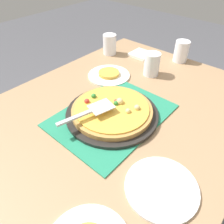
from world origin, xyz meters
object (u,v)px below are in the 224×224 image
pizza_pan (112,113)px  napkin_stack (141,54)px  cup_corner (181,51)px  cup_far (110,44)px  plate_far_right (109,75)px  cup_near (152,64)px  pizza_server (90,111)px  pizza (112,109)px  served_slice_right (109,73)px  plate_side (161,187)px

pizza_pan → napkin_stack: bearing=-156.4°
cup_corner → napkin_stack: cup_corner is taller
napkin_stack → pizza_pan: bearing=23.6°
cup_far → plate_far_right: bearing=40.8°
napkin_stack → plate_far_right: bearing=2.9°
plate_far_right → cup_corner: (-0.41, 0.20, 0.06)m
cup_near → pizza_server: size_ratio=0.51×
pizza → plate_far_right: 0.32m
pizza_pan → served_slice_right: 0.32m
plate_far_right → napkin_stack: (-0.32, -0.02, 0.00)m
cup_corner → napkin_stack: bearing=-66.9°
pizza_pan → cup_near: bearing=-170.3°
pizza_pan → napkin_stack: pizza_pan is taller
served_slice_right → pizza_server: size_ratio=0.47×
plate_far_right → cup_corner: 0.46m
pizza → plate_far_right: size_ratio=1.50×
cup_near → cup_corner: 0.25m
served_slice_right → cup_corner: (-0.41, 0.20, 0.04)m
pizza_server → served_slice_right: bearing=-148.6°
cup_near → napkin_stack: 0.24m
served_slice_right → napkin_stack: (-0.32, -0.02, -0.01)m
napkin_stack → plate_side: bearing=39.1°
pizza_server → pizza: bearing=165.4°
cup_far → cup_corner: size_ratio=1.00×
pizza → cup_corner: size_ratio=2.75×
plate_far_right → cup_near: (-0.16, 0.16, 0.06)m
cup_corner → pizza: bearing=2.3°
pizza → cup_far: size_ratio=2.75×
pizza → cup_corner: bearing=-177.7°
pizza_pan → napkin_stack: (-0.55, -0.24, -0.01)m
plate_far_right → served_slice_right: (0.00, 0.00, 0.01)m
plate_far_right → cup_far: cup_far is taller
pizza_server → napkin_stack: bearing=-161.5°
cup_corner → pizza_server: bearing=0.1°
plate_side → napkin_stack: bearing=-140.9°
pizza_pan → pizza: pizza is taller
plate_side → served_slice_right: served_slice_right is taller
served_slice_right → cup_far: cup_far is taller
pizza_pan → cup_far: 0.60m
pizza_server → plate_far_right: bearing=-148.6°
napkin_stack → pizza: bearing=23.6°
plate_far_right → cup_near: 0.23m
pizza_pan → plate_far_right: (-0.23, -0.22, -0.01)m
pizza → pizza_server: bearing=-14.6°
plate_side → served_slice_right: bearing=-124.7°
plate_side → pizza_server: 0.36m
served_slice_right → napkin_stack: bearing=-177.1°
cup_far → pizza_server: size_ratio=0.51×
served_slice_right → pizza_server: 0.38m
pizza → pizza_server: (0.10, -0.02, 0.04)m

